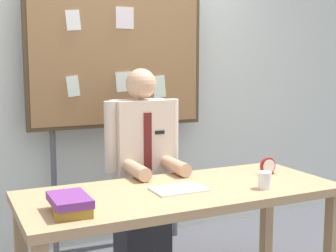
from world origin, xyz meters
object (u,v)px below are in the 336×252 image
person (142,178)px  desk_clock (268,167)px  desk (182,203)px  open_notebook (179,189)px  coffee_mug (265,180)px  book_stack (71,204)px  bulletin_board (118,57)px

person → desk_clock: size_ratio=12.88×
desk → desk_clock: 0.70m
open_notebook → desk_clock: 0.72m
coffee_mug → book_stack: bearing=178.2°
book_stack → coffee_mug: coffee_mug is taller
bulletin_board → coffee_mug: bearing=-70.9°
bulletin_board → book_stack: size_ratio=7.77×
coffee_mug → person: bearing=118.8°
desk_clock → open_notebook: bearing=-172.5°
bulletin_board → desk_clock: bulletin_board is taller
book_stack → desk_clock: bearing=9.8°
bulletin_board → coffee_mug: 1.55m
person → open_notebook: size_ratio=4.70×
open_notebook → person: bearing=87.4°
person → desk_clock: bearing=-38.2°
desk → open_notebook: open_notebook is taller
book_stack → coffee_mug: 1.14m
coffee_mug → desk_clock: bearing=49.5°
desk_clock → coffee_mug: 0.36m
desk → coffee_mug: 0.51m
person → coffee_mug: 0.93m
person → desk_clock: 0.87m
open_notebook → desk_clock: desk_clock is taller
person → bulletin_board: bulletin_board is taller
desk → person: 0.61m
person → open_notebook: bearing=-92.6°
coffee_mug → open_notebook: bearing=159.1°
book_stack → coffee_mug: bearing=-1.8°
person → bulletin_board: 0.98m
desk → book_stack: size_ratio=6.82×
person → desk: bearing=-90.0°
book_stack → person: bearing=48.0°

